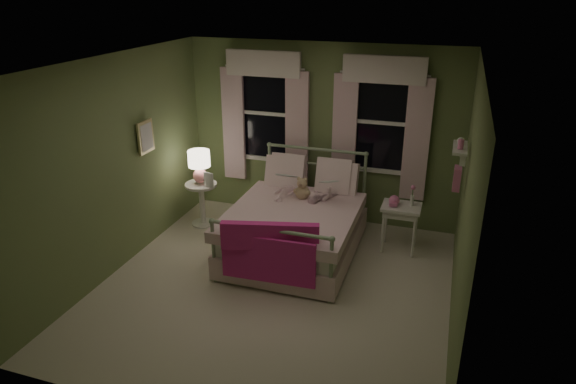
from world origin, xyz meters
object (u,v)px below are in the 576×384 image
(child_left, at_px, (286,172))
(table_lamp, at_px, (199,164))
(child_right, at_px, (326,180))
(teddy_bear, at_px, (302,190))
(bed, at_px, (296,226))
(nightstand_right, at_px, (401,213))
(nightstand_left, at_px, (202,198))

(child_left, height_order, table_lamp, child_left)
(child_right, distance_m, table_lamp, 1.84)
(child_left, relative_size, child_right, 1.17)
(child_right, height_order, teddy_bear, child_right)
(child_left, distance_m, child_right, 0.56)
(bed, height_order, nightstand_right, bed)
(bed, bearing_deg, nightstand_left, 166.77)
(teddy_bear, bearing_deg, child_right, 29.50)
(nightstand_right, bearing_deg, bed, -159.75)
(nightstand_right, bearing_deg, child_left, -178.05)
(teddy_bear, xyz_separation_m, table_lamp, (-1.56, 0.10, 0.16))
(bed, bearing_deg, teddy_bear, 90.00)
(bed, height_order, child_left, child_left)
(nightstand_left, bearing_deg, child_right, 1.69)
(teddy_bear, relative_size, nightstand_right, 0.50)
(child_right, bearing_deg, nightstand_left, 28.14)
(child_left, height_order, child_right, child_left)
(nightstand_left, bearing_deg, nightstand_right, 2.17)
(teddy_bear, height_order, table_lamp, table_lamp)
(table_lamp, bearing_deg, teddy_bear, -3.81)
(bed, height_order, nightstand_left, bed)
(child_right, bearing_deg, teddy_bear, 55.94)
(child_left, distance_m, teddy_bear, 0.36)
(table_lamp, height_order, nightstand_right, table_lamp)
(nightstand_left, bearing_deg, table_lamp, -63.43)
(child_left, height_order, teddy_bear, child_left)
(table_lamp, bearing_deg, child_right, 1.69)
(child_left, bearing_deg, nightstand_right, -176.95)
(bed, distance_m, nightstand_right, 1.38)
(child_right, relative_size, teddy_bear, 2.09)
(bed, bearing_deg, child_left, 123.60)
(bed, relative_size, nightstand_left, 3.13)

